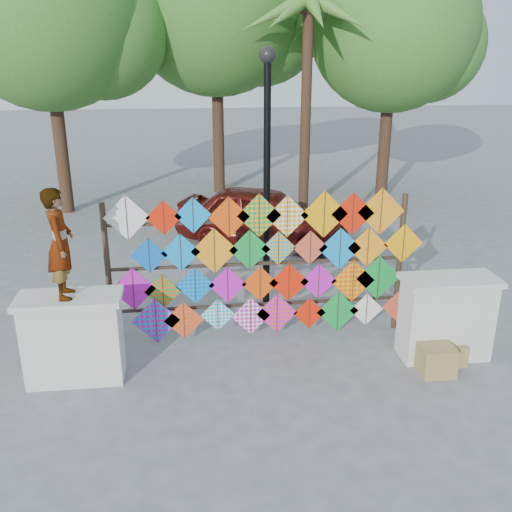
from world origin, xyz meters
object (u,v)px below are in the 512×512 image
Objects in this scene: kite_rack at (267,266)px; sedan at (263,216)px; vendor_woman at (60,244)px; lamppost at (267,158)px.

sedan is at bearing 83.17° from kite_rack.
lamppost is (3.02, 2.20, 0.67)m from vendor_woman.
sedan is at bearing -37.22° from vendor_woman.
kite_rack reaches higher than sedan.
kite_rack is 1.23× the size of sedan.
lamppost reaches higher than vendor_woman.
kite_rack is at bearing -162.73° from sedan.
kite_rack is 3.34× the size of vendor_woman.
kite_rack is at bearing -78.10° from vendor_woman.
vendor_woman is 3.80m from lamppost.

